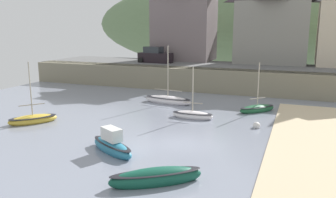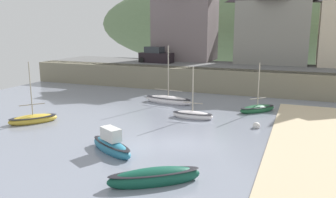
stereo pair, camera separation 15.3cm
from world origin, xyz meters
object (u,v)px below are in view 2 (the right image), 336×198
(dinghy_open_wooden, at_px, (155,177))
(parked_car_near_slipway, at_px, (156,56))
(waterfront_building_left, at_px, (185,16))
(rowboat_small_beached, at_px, (111,145))
(waterfront_building_centre, at_px, (273,21))
(sailboat_tall_mast, at_px, (33,119))
(sailboat_blue_trim, at_px, (168,100))
(sailboat_far_left, at_px, (193,115))
(fishing_boat_green, at_px, (257,109))
(mooring_buoy, at_px, (256,126))

(dinghy_open_wooden, bearing_deg, parked_car_near_slipway, 77.46)
(waterfront_building_left, relative_size, rowboat_small_beached, 3.05)
(waterfront_building_centre, height_order, sailboat_tall_mast, waterfront_building_centre)
(waterfront_building_centre, relative_size, sailboat_blue_trim, 1.83)
(sailboat_far_left, distance_m, fishing_boat_green, 5.78)
(sailboat_blue_trim, relative_size, mooring_buoy, 10.51)
(waterfront_building_centre, bearing_deg, parked_car_near_slipway, -161.22)
(rowboat_small_beached, distance_m, fishing_boat_green, 13.93)
(sailboat_tall_mast, bearing_deg, sailboat_blue_trim, 2.74)
(sailboat_tall_mast, bearing_deg, waterfront_building_left, 30.89)
(sailboat_blue_trim, xyz_separation_m, mooring_buoy, (8.45, -5.03, -0.14))
(sailboat_tall_mast, distance_m, rowboat_small_beached, 8.95)
(sailboat_tall_mast, height_order, dinghy_open_wooden, sailboat_tall_mast)
(sailboat_tall_mast, height_order, rowboat_small_beached, sailboat_tall_mast)
(dinghy_open_wooden, relative_size, mooring_buoy, 7.89)
(sailboat_far_left, bearing_deg, mooring_buoy, -11.30)
(sailboat_blue_trim, bearing_deg, sailboat_far_left, -42.46)
(waterfront_building_left, xyz_separation_m, parked_car_near_slipway, (-2.25, -4.50, -4.83))
(waterfront_building_left, height_order, sailboat_blue_trim, waterfront_building_left)
(waterfront_building_centre, xyz_separation_m, parked_car_near_slipway, (-13.24, -4.50, -4.19))
(dinghy_open_wooden, xyz_separation_m, parked_car_near_slipway, (-11.14, 26.14, 2.91))
(fishing_boat_green, distance_m, parked_car_near_slipway, 17.82)
(sailboat_tall_mast, height_order, parked_car_near_slipway, sailboat_tall_mast)
(waterfront_building_centre, relative_size, mooring_buoy, 19.22)
(sailboat_tall_mast, distance_m, dinghy_open_wooden, 13.55)
(waterfront_building_left, relative_size, parked_car_near_slipway, 2.61)
(rowboat_small_beached, relative_size, dinghy_open_wooden, 0.90)
(waterfront_building_centre, height_order, rowboat_small_beached, waterfront_building_centre)
(parked_car_near_slipway, bearing_deg, rowboat_small_beached, -66.74)
(sailboat_blue_trim, bearing_deg, mooring_buoy, -24.05)
(fishing_boat_green, xyz_separation_m, dinghy_open_wooden, (-2.57, -15.14, 0.05))
(waterfront_building_left, height_order, rowboat_small_beached, waterfront_building_left)
(parked_car_near_slipway, relative_size, mooring_buoy, 8.33)
(sailboat_tall_mast, xyz_separation_m, fishing_boat_green, (14.74, 9.19, -0.01))
(sailboat_tall_mast, relative_size, parked_car_near_slipway, 1.08)
(waterfront_building_centre, bearing_deg, waterfront_building_left, 180.00)
(sailboat_far_left, height_order, dinghy_open_wooden, sailboat_far_left)
(sailboat_blue_trim, height_order, mooring_buoy, sailboat_blue_trim)
(waterfront_building_centre, height_order, parked_car_near_slipway, waterfront_building_centre)
(dinghy_open_wooden, bearing_deg, mooring_buoy, 37.78)
(sailboat_blue_trim, bearing_deg, waterfront_building_centre, 70.60)
(waterfront_building_left, relative_size, mooring_buoy, 21.74)
(waterfront_building_centre, height_order, sailboat_far_left, waterfront_building_centre)
(sailboat_tall_mast, relative_size, rowboat_small_beached, 1.26)
(sailboat_far_left, distance_m, parked_car_near_slipway, 17.80)
(waterfront_building_centre, height_order, dinghy_open_wooden, waterfront_building_centre)
(fishing_boat_green, relative_size, dinghy_open_wooden, 1.04)
(mooring_buoy, bearing_deg, dinghy_open_wooden, -106.60)
(fishing_boat_green, bearing_deg, waterfront_building_centre, 45.14)
(waterfront_building_centre, bearing_deg, rowboat_small_beached, -101.96)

